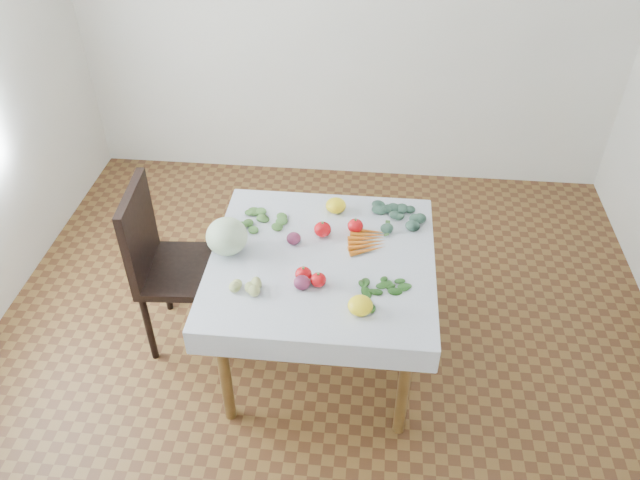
% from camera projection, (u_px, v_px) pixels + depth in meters
% --- Properties ---
extents(ground, '(4.00, 4.00, 0.00)m').
position_uv_depth(ground, '(322.00, 357.00, 3.60)').
color(ground, brown).
extents(back_wall, '(4.00, 0.04, 2.70)m').
position_uv_depth(back_wall, '(350.00, 5.00, 4.30)').
color(back_wall, white).
rests_on(back_wall, ground).
extents(table, '(1.00, 1.00, 0.75)m').
position_uv_depth(table, '(322.00, 273.00, 3.19)').
color(table, brown).
rests_on(table, ground).
extents(tablecloth, '(1.12, 1.12, 0.01)m').
position_uv_depth(tablecloth, '(322.00, 258.00, 3.13)').
color(tablecloth, white).
rests_on(tablecloth, table).
extents(chair, '(0.49, 0.49, 1.02)m').
position_uv_depth(chair, '(165.00, 258.00, 3.39)').
color(chair, black).
rests_on(chair, ground).
extents(cabbage, '(0.22, 0.22, 0.19)m').
position_uv_depth(cabbage, '(227.00, 236.00, 3.11)').
color(cabbage, beige).
rests_on(cabbage, tablecloth).
extents(tomato_a, '(0.10, 0.10, 0.07)m').
position_uv_depth(tomato_a, '(355.00, 226.00, 3.28)').
color(tomato_a, red).
rests_on(tomato_a, tablecloth).
extents(tomato_b, '(0.12, 0.12, 0.08)m').
position_uv_depth(tomato_b, '(323.00, 229.00, 3.25)').
color(tomato_b, red).
rests_on(tomato_b, tablecloth).
extents(tomato_c, '(0.09, 0.09, 0.07)m').
position_uv_depth(tomato_c, '(303.00, 274.00, 2.98)').
color(tomato_c, red).
rests_on(tomato_c, tablecloth).
extents(tomato_d, '(0.10, 0.10, 0.07)m').
position_uv_depth(tomato_d, '(318.00, 280.00, 2.95)').
color(tomato_d, red).
rests_on(tomato_d, tablecloth).
extents(heirloom_back, '(0.15, 0.15, 0.08)m').
position_uv_depth(heirloom_back, '(336.00, 205.00, 3.41)').
color(heirloom_back, yellow).
rests_on(heirloom_back, tablecloth).
extents(heirloom_front, '(0.12, 0.12, 0.08)m').
position_uv_depth(heirloom_front, '(360.00, 305.00, 2.81)').
color(heirloom_front, yellow).
rests_on(heirloom_front, tablecloth).
extents(onion_a, '(0.08, 0.08, 0.06)m').
position_uv_depth(onion_a, '(294.00, 238.00, 3.20)').
color(onion_a, '#631C47').
rests_on(onion_a, tablecloth).
extents(onion_b, '(0.09, 0.09, 0.07)m').
position_uv_depth(onion_b, '(302.00, 283.00, 2.94)').
color(onion_b, '#631C47').
rests_on(onion_b, tablecloth).
extents(tomatillo_cluster, '(0.15, 0.11, 0.05)m').
position_uv_depth(tomatillo_cluster, '(246.00, 288.00, 2.93)').
color(tomatillo_cluster, tan).
rests_on(tomatillo_cluster, tablecloth).
extents(carrot_bunch, '(0.20, 0.23, 0.03)m').
position_uv_depth(carrot_bunch, '(367.00, 240.00, 3.22)').
color(carrot_bunch, orange).
rests_on(carrot_bunch, tablecloth).
extents(kale_bunch, '(0.27, 0.26, 0.04)m').
position_uv_depth(kale_bunch, '(396.00, 218.00, 3.36)').
color(kale_bunch, '#355849').
rests_on(kale_bunch, tablecloth).
extents(basil_bunch, '(0.31, 0.23, 0.01)m').
position_uv_depth(basil_bunch, '(389.00, 295.00, 2.91)').
color(basil_bunch, '#2A5A1C').
rests_on(basil_bunch, tablecloth).
extents(dill_bunch, '(0.26, 0.23, 0.03)m').
position_uv_depth(dill_bunch, '(260.00, 220.00, 3.35)').
color(dill_bunch, '#467D39').
rests_on(dill_bunch, tablecloth).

